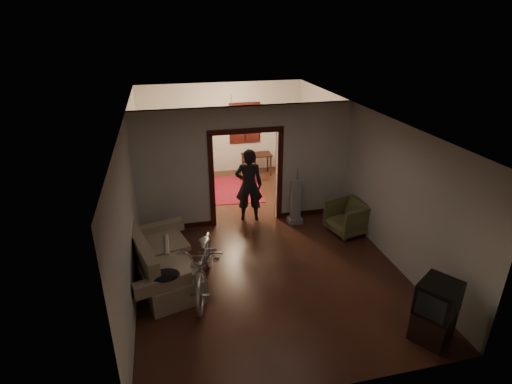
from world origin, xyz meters
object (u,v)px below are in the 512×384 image
object	(u,v)px
sofa	(162,256)
armchair	(348,218)
person	(249,185)
locker	(186,152)
bicycle	(205,261)
desk	(257,165)

from	to	relation	value
sofa	armchair	bearing A→B (deg)	-4.03
armchair	person	distance (m)	2.42
armchair	locker	xyz separation A→B (m)	(-3.33, 4.28, 0.46)
person	locker	xyz separation A→B (m)	(-1.27, 3.12, -0.07)
armchair	person	xyz separation A→B (m)	(-2.05, 1.16, 0.53)
sofa	armchair	xyz separation A→B (m)	(4.15, 0.84, -0.11)
bicycle	desk	bearing A→B (deg)	79.46
person	desk	size ratio (longest dim) A/B	1.99
sofa	bicycle	xyz separation A→B (m)	(0.75, -0.45, 0.07)
sofa	locker	size ratio (longest dim) A/B	1.27
sofa	locker	bearing A→B (deg)	65.33
bicycle	armchair	bearing A→B (deg)	32.91
sofa	person	world-z (taller)	person
bicycle	person	xyz separation A→B (m)	(1.35, 2.46, 0.35)
armchair	person	size ratio (longest dim) A/B	0.46
bicycle	person	bearing A→B (deg)	73.28
person	desk	distance (m)	3.06
locker	desk	bearing A→B (deg)	-7.24
bicycle	armchair	world-z (taller)	bicycle
sofa	locker	xyz separation A→B (m)	(0.83, 5.12, 0.34)
desk	armchair	bearing A→B (deg)	-83.55
sofa	person	bearing A→B (deg)	28.14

